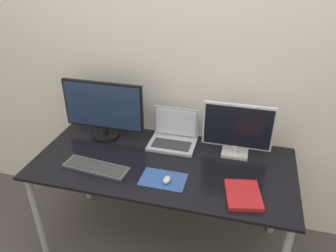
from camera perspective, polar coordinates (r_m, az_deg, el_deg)
wall_back at (r=2.16m, az=2.15°, el=12.01°), size 7.00×0.05×2.50m
desk at (r=2.07m, az=-0.87°, el=-8.11°), size 1.59×0.73×0.71m
monitor_left at (r=2.22m, az=-11.20°, el=2.90°), size 0.55×0.18×0.40m
monitor_right at (r=2.04m, az=12.01°, el=-0.55°), size 0.43×0.11×0.35m
laptop at (r=2.19m, az=1.00°, el=-1.59°), size 0.30×0.22×0.23m
keyboard at (r=2.01m, az=-12.44°, el=-7.02°), size 0.41×0.16×0.02m
mousepad at (r=1.88m, az=-0.84°, el=-9.30°), size 0.26×0.17×0.00m
mouse at (r=1.85m, az=-0.22°, el=-9.34°), size 0.04×0.06×0.03m
book at (r=1.81m, az=12.97°, el=-11.61°), size 0.22×0.26×0.02m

